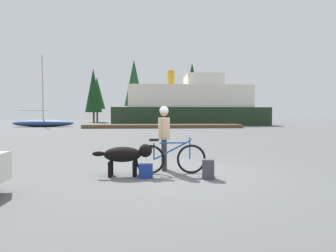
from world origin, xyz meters
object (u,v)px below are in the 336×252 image
object	(u,v)px
dog	(126,155)
handbag_pannier	(146,171)
sailboat_moored	(43,123)
person_cyclist	(164,132)
ferry_boat	(189,106)
backpack	(208,169)
bicycle	(170,158)

from	to	relation	value
dog	handbag_pannier	xyz separation A→B (m)	(0.49, -0.26, -0.36)
handbag_pannier	sailboat_moored	bearing A→B (deg)	115.56
person_cyclist	sailboat_moored	world-z (taller)	sailboat_moored
dog	sailboat_moored	xyz separation A→B (m)	(-12.91, 27.76, -0.02)
ferry_boat	handbag_pannier	bearing A→B (deg)	-100.13
person_cyclist	backpack	world-z (taller)	person_cyclist
handbag_pannier	ferry_boat	xyz separation A→B (m)	(6.06, 33.90, 2.66)
bicycle	person_cyclist	size ratio (longest dim) A/B	1.04
handbag_pannier	ferry_boat	bearing A→B (deg)	79.87
handbag_pannier	sailboat_moored	distance (m)	31.06
person_cyclist	handbag_pannier	size ratio (longest dim) A/B	5.22
person_cyclist	dog	xyz separation A→B (m)	(-0.97, -0.64, -0.53)
dog	ferry_boat	world-z (taller)	ferry_boat
bicycle	handbag_pannier	size ratio (longest dim) A/B	5.42
dog	ferry_boat	bearing A→B (deg)	78.99
person_cyclist	backpack	distance (m)	1.68
bicycle	dog	size ratio (longest dim) A/B	1.23
bicycle	person_cyclist	distance (m)	0.83
backpack	ferry_boat	distance (m)	34.48
ferry_boat	sailboat_moored	size ratio (longest dim) A/B	2.47
bicycle	sailboat_moored	bearing A→B (deg)	116.91
bicycle	handbag_pannier	bearing A→B (deg)	-147.44
person_cyclist	dog	distance (m)	1.28
bicycle	sailboat_moored	world-z (taller)	sailboat_moored
sailboat_moored	person_cyclist	bearing A→B (deg)	-62.89
person_cyclist	handbag_pannier	xyz separation A→B (m)	(-0.48, -0.90, -0.89)
backpack	sailboat_moored	size ratio (longest dim) A/B	0.05
ferry_boat	backpack	bearing A→B (deg)	-97.67
bicycle	person_cyclist	xyz separation A→B (m)	(-0.13, 0.50, 0.65)
person_cyclist	dog	world-z (taller)	person_cyclist
sailboat_moored	ferry_boat	bearing A→B (deg)	16.80
person_cyclist	dog	bearing A→B (deg)	-146.81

